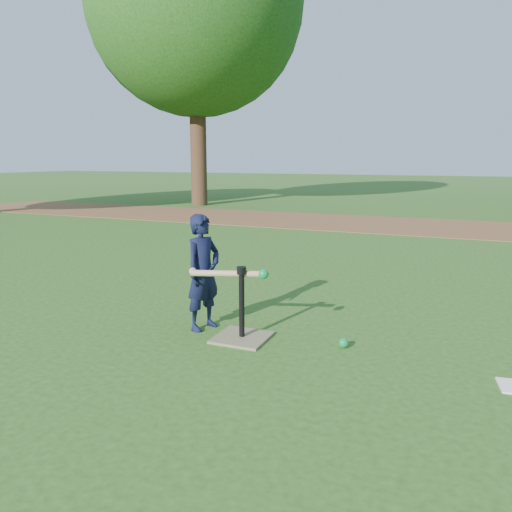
% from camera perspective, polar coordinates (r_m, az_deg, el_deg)
% --- Properties ---
extents(ground, '(80.00, 80.00, 0.00)m').
position_cam_1_polar(ground, '(4.53, -2.54, -7.94)').
color(ground, '#285116').
rests_on(ground, ground).
extents(dirt_strip, '(24.00, 3.00, 0.01)m').
position_cam_1_polar(dirt_strip, '(11.60, 13.72, 3.57)').
color(dirt_strip, brown).
rests_on(dirt_strip, ground).
extents(child, '(0.33, 0.42, 1.01)m').
position_cam_1_polar(child, '(4.35, -6.05, -1.87)').
color(child, black).
rests_on(child, ground).
extents(wiffle_ball_ground, '(0.08, 0.08, 0.08)m').
position_cam_1_polar(wiffle_ball_ground, '(4.08, 9.99, -9.76)').
color(wiffle_ball_ground, '#0C863C').
rests_on(wiffle_ball_ground, ground).
extents(batting_tee, '(0.43, 0.43, 0.61)m').
position_cam_1_polar(batting_tee, '(4.18, -1.63, -8.02)').
color(batting_tee, '#7F7450').
rests_on(batting_tee, ground).
extents(swing_action, '(0.71, 0.24, 0.11)m').
position_cam_1_polar(swing_action, '(4.06, -2.90, -2.00)').
color(swing_action, tan).
rests_on(swing_action, ground).
extents(tree_left, '(6.40, 6.40, 9.08)m').
position_cam_1_polar(tree_left, '(16.52, -6.95, 26.51)').
color(tree_left, '#382316').
rests_on(tree_left, ground).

